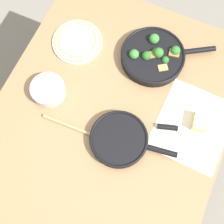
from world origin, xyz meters
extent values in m
plane|color=slate|center=(0.00, 0.00, 0.00)|extent=(14.00, 14.00, 0.00)
cube|color=olive|center=(0.00, 0.00, 0.76)|extent=(1.21, 1.00, 0.03)
cylinder|color=#BCBCC1|center=(0.54, -0.44, 0.37)|extent=(0.05, 0.05, 0.74)
cylinder|color=#BCBCC1|center=(0.54, 0.44, 0.37)|extent=(0.05, 0.05, 0.74)
cylinder|color=black|center=(0.32, -0.06, 0.79)|extent=(0.29, 0.29, 0.04)
torus|color=black|center=(0.32, -0.06, 0.81)|extent=(0.29, 0.29, 0.01)
cylinder|color=black|center=(0.43, -0.25, 0.80)|extent=(0.10, 0.14, 0.02)
cylinder|color=#205218|center=(0.30, -0.04, 0.79)|extent=(0.01, 0.01, 0.02)
sphere|color=#286023|center=(0.30, -0.04, 0.82)|extent=(0.04, 0.04, 0.04)
cylinder|color=#2C6823|center=(0.39, -0.04, 0.79)|extent=(0.02, 0.02, 0.03)
sphere|color=#387A33|center=(0.39, -0.04, 0.82)|extent=(0.05, 0.05, 0.05)
cylinder|color=#2C6823|center=(0.28, 0.02, 0.79)|extent=(0.02, 0.02, 0.02)
sphere|color=#387A33|center=(0.28, 0.02, 0.82)|extent=(0.04, 0.04, 0.04)
cylinder|color=#245B1C|center=(0.38, -0.15, 0.79)|extent=(0.01, 0.01, 0.02)
sphere|color=#2D6B28|center=(0.38, -0.15, 0.81)|extent=(0.04, 0.04, 0.04)
cylinder|color=#205218|center=(0.34, -0.07, 0.79)|extent=(0.01, 0.01, 0.02)
sphere|color=#286023|center=(0.34, -0.07, 0.81)|extent=(0.04, 0.04, 0.04)
cylinder|color=#205218|center=(0.32, -0.12, 0.79)|extent=(0.01, 0.01, 0.02)
sphere|color=#286023|center=(0.32, -0.12, 0.81)|extent=(0.03, 0.03, 0.03)
cylinder|color=#245B1C|center=(0.37, -0.15, 0.79)|extent=(0.02, 0.02, 0.02)
sphere|color=#2D6B28|center=(0.37, -0.15, 0.82)|extent=(0.04, 0.04, 0.04)
cylinder|color=#2C6823|center=(0.33, -0.08, 0.79)|extent=(0.01, 0.01, 0.02)
sphere|color=#387A33|center=(0.33, -0.08, 0.82)|extent=(0.04, 0.04, 0.04)
cylinder|color=#245B1C|center=(0.33, -0.08, 0.79)|extent=(0.02, 0.02, 0.03)
sphere|color=#2D6B28|center=(0.33, -0.08, 0.82)|extent=(0.05, 0.05, 0.05)
cube|color=#AD7F4C|center=(0.27, -0.13, 0.80)|extent=(0.05, 0.05, 0.04)
cube|color=olive|center=(0.32, -0.07, 0.80)|extent=(0.04, 0.04, 0.03)
cube|color=olive|center=(0.36, -0.15, 0.80)|extent=(0.04, 0.05, 0.04)
cube|color=olive|center=(0.32, -0.06, 0.80)|extent=(0.05, 0.06, 0.04)
cube|color=#9E703D|center=(0.23, -0.04, 0.80)|extent=(0.04, 0.04, 0.03)
cylinder|color=black|center=(-0.10, -0.08, 0.79)|extent=(0.24, 0.24, 0.04)
torus|color=black|center=(-0.10, -0.08, 0.81)|extent=(0.25, 0.25, 0.01)
cylinder|color=black|center=(-0.07, -0.26, 0.80)|extent=(0.04, 0.13, 0.02)
cylinder|color=#DBC156|center=(-0.10, -0.08, 0.79)|extent=(0.20, 0.20, 0.02)
cylinder|color=tan|center=(-0.13, 0.12, 0.78)|extent=(0.03, 0.30, 0.02)
ellipsoid|color=tan|center=(-0.12, -0.05, 0.78)|extent=(0.04, 0.07, 0.02)
cube|color=beige|center=(0.09, -0.34, 0.77)|extent=(0.36, 0.31, 0.00)
cube|color=silver|center=(0.08, -0.38, 0.77)|extent=(0.09, 0.21, 0.01)
cylinder|color=black|center=(0.04, -0.24, 0.78)|extent=(0.05, 0.09, 0.02)
cube|color=#EFD67A|center=(0.11, -0.36, 0.80)|extent=(0.08, 0.07, 0.05)
cylinder|color=white|center=(0.26, 0.29, 0.78)|extent=(0.23, 0.23, 0.01)
torus|color=gold|center=(0.26, 0.29, 0.78)|extent=(0.22, 0.22, 0.01)
cylinder|color=white|center=(0.26, 0.29, 0.79)|extent=(0.19, 0.19, 0.01)
torus|color=gold|center=(0.26, 0.29, 0.80)|extent=(0.18, 0.18, 0.01)
cylinder|color=#B7B7BC|center=(-0.02, 0.30, 0.80)|extent=(0.15, 0.15, 0.06)
camera|label=1|loc=(-0.39, -0.17, 2.06)|focal=50.00mm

